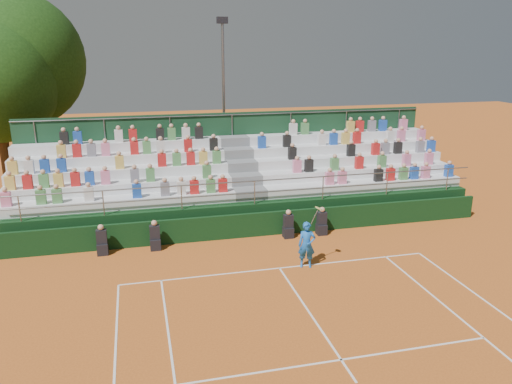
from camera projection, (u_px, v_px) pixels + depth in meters
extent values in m
plane|color=#C66121|center=(279.00, 268.00, 17.56)|extent=(90.00, 90.00, 0.00)
cube|color=white|center=(279.00, 268.00, 17.56)|extent=(11.00, 0.06, 0.01)
cube|color=white|center=(310.00, 314.00, 14.58)|extent=(0.06, 6.40, 0.01)
cube|color=white|center=(341.00, 360.00, 12.44)|extent=(8.22, 0.06, 0.01)
cube|color=black|center=(258.00, 224.00, 20.40)|extent=(20.00, 0.15, 1.00)
cube|color=black|center=(103.00, 249.00, 18.67)|extent=(0.40, 0.40, 0.44)
cube|color=black|center=(102.00, 237.00, 18.54)|extent=(0.38, 0.25, 0.55)
sphere|color=tan|center=(101.00, 227.00, 18.43)|extent=(0.22, 0.22, 0.22)
cube|color=black|center=(155.00, 244.00, 19.12)|extent=(0.40, 0.40, 0.44)
cube|color=black|center=(155.00, 232.00, 18.98)|extent=(0.38, 0.25, 0.55)
sphere|color=tan|center=(154.00, 223.00, 18.87)|extent=(0.22, 0.22, 0.22)
cube|color=black|center=(288.00, 232.00, 20.33)|extent=(0.40, 0.40, 0.44)
cube|color=black|center=(288.00, 221.00, 20.19)|extent=(0.38, 0.25, 0.55)
sphere|color=tan|center=(288.00, 212.00, 20.08)|extent=(0.22, 0.22, 0.22)
cube|color=black|center=(321.00, 229.00, 20.65)|extent=(0.40, 0.40, 0.44)
cube|color=black|center=(322.00, 218.00, 20.52)|extent=(0.38, 0.25, 0.55)
sphere|color=tan|center=(322.00, 210.00, 20.41)|extent=(0.22, 0.22, 0.22)
cube|color=black|center=(242.00, 200.00, 23.26)|extent=(20.00, 5.20, 1.20)
cube|color=silver|center=(122.00, 202.00, 20.26)|extent=(9.30, 0.85, 0.42)
cube|color=silver|center=(364.00, 186.00, 22.69)|extent=(9.30, 0.85, 0.42)
cube|color=slate|center=(250.00, 193.00, 21.47)|extent=(1.40, 0.85, 0.42)
cube|color=silver|center=(121.00, 187.00, 20.93)|extent=(9.30, 0.85, 0.42)
cube|color=silver|center=(357.00, 172.00, 23.36)|extent=(9.30, 0.85, 0.42)
cube|color=slate|center=(245.00, 179.00, 22.14)|extent=(1.40, 0.85, 0.42)
cube|color=silver|center=(121.00, 172.00, 21.60)|extent=(9.30, 0.85, 0.42)
cube|color=silver|center=(350.00, 160.00, 24.03)|extent=(9.30, 0.85, 0.42)
cube|color=slate|center=(241.00, 166.00, 22.82)|extent=(1.40, 0.85, 0.42)
cube|color=silver|center=(120.00, 159.00, 22.28)|extent=(9.30, 0.85, 0.42)
cube|color=silver|center=(343.00, 148.00, 24.71)|extent=(9.30, 0.85, 0.42)
cube|color=slate|center=(238.00, 153.00, 23.49)|extent=(1.40, 0.85, 0.42)
cube|color=silver|center=(120.00, 146.00, 22.95)|extent=(9.30, 0.85, 0.42)
cube|color=silver|center=(337.00, 136.00, 25.38)|extent=(9.30, 0.85, 0.42)
cube|color=slate|center=(234.00, 141.00, 24.16)|extent=(1.40, 0.85, 0.42)
cube|color=#173C23|center=(232.00, 157.00, 24.90)|extent=(20.00, 0.12, 4.40)
cylinder|color=gray|center=(255.00, 181.00, 20.43)|extent=(20.00, 0.05, 0.05)
cylinder|color=gray|center=(232.00, 115.00, 24.22)|extent=(20.00, 0.05, 0.05)
cube|color=pink|center=(6.00, 199.00, 19.01)|extent=(0.36, 0.24, 0.56)
cube|color=#4C8C4C|center=(41.00, 197.00, 19.30)|extent=(0.36, 0.24, 0.56)
cube|color=#4C8C4C|center=(57.00, 196.00, 19.43)|extent=(0.36, 0.24, 0.56)
cube|color=silver|center=(89.00, 194.00, 19.70)|extent=(0.36, 0.24, 0.56)
cube|color=#1E4CB2|center=(137.00, 191.00, 20.12)|extent=(0.36, 0.24, 0.56)
cube|color=slate|center=(165.00, 189.00, 20.38)|extent=(0.36, 0.24, 0.56)
cube|color=silver|center=(181.00, 188.00, 20.53)|extent=(0.36, 0.24, 0.56)
cube|color=red|center=(194.00, 187.00, 20.65)|extent=(0.36, 0.24, 0.56)
cube|color=#4C8C4C|center=(211.00, 186.00, 20.80)|extent=(0.36, 0.24, 0.56)
cube|color=red|center=(223.00, 185.00, 20.92)|extent=(0.36, 0.24, 0.56)
cube|color=gold|center=(10.00, 183.00, 19.69)|extent=(0.36, 0.24, 0.56)
cube|color=red|center=(28.00, 182.00, 19.84)|extent=(0.36, 0.24, 0.56)
cube|color=#4C8C4C|center=(44.00, 181.00, 19.98)|extent=(0.36, 0.24, 0.56)
cube|color=gold|center=(59.00, 180.00, 20.10)|extent=(0.36, 0.24, 0.56)
cube|color=red|center=(75.00, 179.00, 20.25)|extent=(0.36, 0.24, 0.56)
cube|color=#1E4CB2|center=(90.00, 178.00, 20.38)|extent=(0.36, 0.24, 0.56)
cube|color=pink|center=(106.00, 177.00, 20.52)|extent=(0.36, 0.24, 0.56)
cube|color=slate|center=(135.00, 176.00, 20.78)|extent=(0.36, 0.24, 0.56)
cube|color=#4C8C4C|center=(150.00, 175.00, 20.93)|extent=(0.36, 0.24, 0.56)
cube|color=#4C8C4C|center=(207.00, 172.00, 21.47)|extent=(0.36, 0.24, 0.56)
cube|color=gold|center=(13.00, 168.00, 20.36)|extent=(0.36, 0.24, 0.56)
cube|color=silver|center=(29.00, 167.00, 20.50)|extent=(0.36, 0.24, 0.56)
cube|color=#1E4CB2|center=(45.00, 166.00, 20.64)|extent=(0.36, 0.24, 0.56)
cube|color=#1E4CB2|center=(62.00, 165.00, 20.79)|extent=(0.36, 0.24, 0.56)
cube|color=gold|center=(120.00, 162.00, 21.32)|extent=(0.36, 0.24, 0.56)
cube|color=red|center=(162.00, 160.00, 21.73)|extent=(0.36, 0.24, 0.56)
cube|color=#4C8C4C|center=(177.00, 159.00, 21.87)|extent=(0.36, 0.24, 0.56)
cube|color=red|center=(191.00, 158.00, 22.01)|extent=(0.36, 0.24, 0.56)
cube|color=gold|center=(203.00, 158.00, 22.14)|extent=(0.36, 0.24, 0.56)
cube|color=#4C8C4C|center=(217.00, 157.00, 22.28)|extent=(0.36, 0.24, 0.56)
cube|color=gold|center=(61.00, 151.00, 21.45)|extent=(0.36, 0.24, 0.56)
cube|color=red|center=(77.00, 151.00, 21.59)|extent=(0.36, 0.24, 0.56)
cube|color=slate|center=(92.00, 150.00, 21.73)|extent=(0.36, 0.24, 0.56)
cube|color=pink|center=(106.00, 149.00, 21.86)|extent=(0.36, 0.24, 0.56)
cube|color=red|center=(134.00, 148.00, 22.14)|extent=(0.36, 0.24, 0.56)
cube|color=#4C8C4C|center=(147.00, 147.00, 22.27)|extent=(0.36, 0.24, 0.56)
cube|color=silver|center=(161.00, 147.00, 22.41)|extent=(0.36, 0.24, 0.56)
cube|color=red|center=(188.00, 146.00, 22.68)|extent=(0.36, 0.24, 0.56)
cube|color=black|center=(214.00, 144.00, 22.95)|extent=(0.36, 0.24, 0.56)
cube|color=black|center=(64.00, 138.00, 22.13)|extent=(0.36, 0.24, 0.56)
cube|color=#1E4CB2|center=(78.00, 138.00, 22.26)|extent=(0.36, 0.24, 0.56)
cube|color=silver|center=(119.00, 136.00, 22.67)|extent=(0.36, 0.24, 0.56)
cube|color=red|center=(133.00, 135.00, 22.81)|extent=(0.36, 0.24, 0.56)
cube|color=black|center=(160.00, 134.00, 23.09)|extent=(0.36, 0.24, 0.56)
cube|color=#4C8C4C|center=(172.00, 134.00, 23.21)|extent=(0.36, 0.24, 0.56)
cube|color=silver|center=(186.00, 133.00, 23.36)|extent=(0.36, 0.24, 0.56)
cube|color=black|center=(199.00, 133.00, 23.50)|extent=(0.36, 0.24, 0.56)
cube|color=pink|center=(329.00, 178.00, 22.01)|extent=(0.36, 0.24, 0.56)
cube|color=pink|center=(342.00, 178.00, 22.14)|extent=(0.36, 0.24, 0.56)
cube|color=black|center=(378.00, 175.00, 22.54)|extent=(0.36, 0.24, 0.56)
cube|color=red|center=(390.00, 174.00, 22.68)|extent=(0.36, 0.24, 0.56)
cube|color=#4C8C4C|center=(403.00, 174.00, 22.82)|extent=(0.36, 0.24, 0.56)
cube|color=#1E4CB2|center=(414.00, 173.00, 22.95)|extent=(0.36, 0.24, 0.56)
cube|color=pink|center=(426.00, 172.00, 23.08)|extent=(0.36, 0.24, 0.56)
cube|color=#1E4CB2|center=(449.00, 171.00, 23.36)|extent=(0.36, 0.24, 0.56)
cube|color=pink|center=(297.00, 166.00, 22.40)|extent=(0.36, 0.24, 0.56)
cube|color=black|center=(309.00, 166.00, 22.53)|extent=(0.36, 0.24, 0.56)
cube|color=#4C8C4C|center=(334.00, 164.00, 22.81)|extent=(0.36, 0.24, 0.56)
cube|color=red|center=(359.00, 163.00, 23.08)|extent=(0.36, 0.24, 0.56)
cube|color=#4C8C4C|center=(382.00, 161.00, 23.35)|extent=(0.36, 0.24, 0.56)
cube|color=pink|center=(406.00, 160.00, 23.64)|extent=(0.36, 0.24, 0.56)
cube|color=pink|center=(429.00, 159.00, 23.91)|extent=(0.36, 0.24, 0.56)
cube|color=black|center=(292.00, 153.00, 23.08)|extent=(0.36, 0.24, 0.56)
cube|color=black|center=(351.00, 150.00, 23.75)|extent=(0.36, 0.24, 0.56)
cube|color=red|center=(375.00, 149.00, 24.04)|extent=(0.36, 0.24, 0.56)
cube|color=slate|center=(385.00, 148.00, 24.15)|extent=(0.36, 0.24, 0.56)
cube|color=black|center=(398.00, 148.00, 24.31)|extent=(0.36, 0.24, 0.56)
cube|color=slate|center=(420.00, 147.00, 24.58)|extent=(0.36, 0.24, 0.56)
cube|color=#1E4CB2|center=(431.00, 146.00, 24.72)|extent=(0.36, 0.24, 0.56)
cube|color=#1E4CB2|center=(262.00, 142.00, 23.47)|extent=(0.36, 0.24, 0.56)
cube|color=black|center=(287.00, 141.00, 23.75)|extent=(0.36, 0.24, 0.56)
cube|color=silver|center=(322.00, 139.00, 24.15)|extent=(0.36, 0.24, 0.56)
cube|color=#1E4CB2|center=(334.00, 139.00, 24.29)|extent=(0.36, 0.24, 0.56)
cube|color=gold|center=(346.00, 138.00, 24.43)|extent=(0.36, 0.24, 0.56)
cube|color=red|center=(357.00, 138.00, 24.57)|extent=(0.36, 0.24, 0.56)
cube|color=silver|center=(390.00, 136.00, 24.98)|extent=(0.36, 0.24, 0.56)
cube|color=pink|center=(401.00, 136.00, 25.12)|extent=(0.36, 0.24, 0.56)
cube|color=pink|center=(421.00, 135.00, 25.38)|extent=(0.36, 0.24, 0.56)
cube|color=silver|center=(293.00, 129.00, 24.56)|extent=(0.36, 0.24, 0.56)
cube|color=#4C8C4C|center=(305.00, 129.00, 24.69)|extent=(0.36, 0.24, 0.56)
cube|color=gold|center=(350.00, 127.00, 25.25)|extent=(0.36, 0.24, 0.56)
cube|color=red|center=(360.00, 126.00, 25.36)|extent=(0.36, 0.24, 0.56)
cube|color=slate|center=(372.00, 126.00, 25.51)|extent=(0.36, 0.24, 0.56)
cube|color=#1E4CB2|center=(383.00, 125.00, 25.65)|extent=(0.36, 0.24, 0.56)
cube|color=pink|center=(403.00, 125.00, 25.92)|extent=(0.36, 0.24, 0.56)
imported|color=blue|center=(307.00, 245.00, 17.46)|extent=(0.69, 0.55, 1.66)
cylinder|color=gray|center=(314.00, 217.00, 17.22)|extent=(0.26, 0.03, 0.51)
cylinder|color=#E5D866|center=(319.00, 208.00, 17.17)|extent=(0.26, 0.28, 0.14)
cylinder|color=#3A2715|center=(7.00, 163.00, 25.84)|extent=(0.50, 0.50, 3.40)
cylinder|color=#3A2715|center=(27.00, 150.00, 27.49)|extent=(0.50, 0.50, 3.93)
sphere|color=#15340E|center=(16.00, 61.00, 26.14)|extent=(7.08, 7.08, 7.08)
cylinder|color=gray|center=(224.00, 105.00, 28.02)|extent=(0.16, 0.16, 8.66)
cube|color=black|center=(222.00, 20.00, 26.75)|extent=(0.60, 0.25, 0.35)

